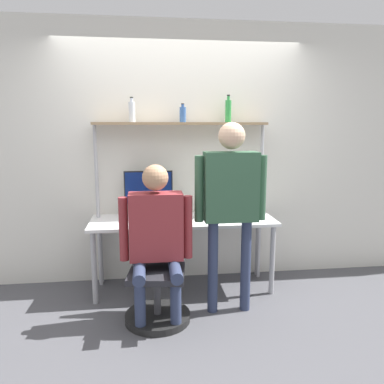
{
  "coord_description": "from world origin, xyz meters",
  "views": [
    {
      "loc": [
        -0.36,
        -3.29,
        1.65
      ],
      "look_at": [
        0.04,
        -0.11,
        1.08
      ],
      "focal_mm": 35.0,
      "sensor_mm": 36.0,
      "label": 1
    }
  ],
  "objects_px": {
    "office_chair": "(158,288)",
    "bottle_clear": "(132,112)",
    "monitor": "(149,190)",
    "laptop": "(150,216)",
    "person_seated": "(156,232)",
    "cell_phone": "(183,223)",
    "bottle_green": "(228,111)",
    "person_standing": "(231,193)",
    "bottle_blue": "(183,114)"
  },
  "relations": [
    {
      "from": "cell_phone",
      "to": "person_seated",
      "type": "relative_size",
      "value": 0.11
    },
    {
      "from": "person_seated",
      "to": "bottle_green",
      "type": "distance_m",
      "value": 1.5
    },
    {
      "from": "cell_phone",
      "to": "bottle_green",
      "type": "xyz_separation_m",
      "value": [
        0.5,
        0.36,
        1.07
      ]
    },
    {
      "from": "monitor",
      "to": "cell_phone",
      "type": "xyz_separation_m",
      "value": [
        0.32,
        -0.33,
        -0.27
      ]
    },
    {
      "from": "person_standing",
      "to": "bottle_green",
      "type": "relative_size",
      "value": 6.14
    },
    {
      "from": "bottle_blue",
      "to": "bottle_clear",
      "type": "bearing_deg",
      "value": -180.0
    },
    {
      "from": "person_seated",
      "to": "bottle_blue",
      "type": "bearing_deg",
      "value": 69.46
    },
    {
      "from": "laptop",
      "to": "person_standing",
      "type": "bearing_deg",
      "value": -31.8
    },
    {
      "from": "bottle_clear",
      "to": "bottle_green",
      "type": "distance_m",
      "value": 0.97
    },
    {
      "from": "monitor",
      "to": "bottle_clear",
      "type": "relative_size",
      "value": 2.01
    },
    {
      "from": "bottle_clear",
      "to": "bottle_green",
      "type": "bearing_deg",
      "value": 0.0
    },
    {
      "from": "bottle_green",
      "to": "cell_phone",
      "type": "bearing_deg",
      "value": -144.26
    },
    {
      "from": "bottle_blue",
      "to": "office_chair",
      "type": "bearing_deg",
      "value": -111.29
    },
    {
      "from": "laptop",
      "to": "cell_phone",
      "type": "bearing_deg",
      "value": -13.45
    },
    {
      "from": "person_seated",
      "to": "person_standing",
      "type": "height_order",
      "value": "person_standing"
    },
    {
      "from": "monitor",
      "to": "bottle_clear",
      "type": "height_order",
      "value": "bottle_clear"
    },
    {
      "from": "monitor",
      "to": "bottle_green",
      "type": "bearing_deg",
      "value": 2.02
    },
    {
      "from": "monitor",
      "to": "office_chair",
      "type": "distance_m",
      "value": 1.04
    },
    {
      "from": "laptop",
      "to": "person_seated",
      "type": "relative_size",
      "value": 0.27
    },
    {
      "from": "laptop",
      "to": "bottle_green",
      "type": "xyz_separation_m",
      "value": [
        0.81,
        0.28,
        1.01
      ]
    },
    {
      "from": "bottle_blue",
      "to": "bottle_green",
      "type": "relative_size",
      "value": 0.68
    },
    {
      "from": "office_chair",
      "to": "bottle_blue",
      "type": "xyz_separation_m",
      "value": [
        0.3,
        0.77,
        1.49
      ]
    },
    {
      "from": "monitor",
      "to": "laptop",
      "type": "bearing_deg",
      "value": -87.37
    },
    {
      "from": "person_standing",
      "to": "bottle_clear",
      "type": "bearing_deg",
      "value": 139.96
    },
    {
      "from": "person_standing",
      "to": "bottle_clear",
      "type": "xyz_separation_m",
      "value": [
        -0.84,
        0.71,
        0.71
      ]
    },
    {
      "from": "person_standing",
      "to": "bottle_blue",
      "type": "relative_size",
      "value": 9.08
    },
    {
      "from": "person_standing",
      "to": "bottle_green",
      "type": "height_order",
      "value": "bottle_green"
    },
    {
      "from": "cell_phone",
      "to": "bottle_blue",
      "type": "distance_m",
      "value": 1.09
    },
    {
      "from": "cell_phone",
      "to": "office_chair",
      "type": "relative_size",
      "value": 0.17
    },
    {
      "from": "bottle_clear",
      "to": "person_standing",
      "type": "bearing_deg",
      "value": -40.04
    },
    {
      "from": "bottle_clear",
      "to": "monitor",
      "type": "bearing_deg",
      "value": -11.18
    },
    {
      "from": "monitor",
      "to": "bottle_clear",
      "type": "bearing_deg",
      "value": 168.82
    },
    {
      "from": "monitor",
      "to": "bottle_blue",
      "type": "xyz_separation_m",
      "value": [
        0.36,
        0.03,
        0.76
      ]
    },
    {
      "from": "person_seated",
      "to": "bottle_blue",
      "type": "relative_size",
      "value": 7.25
    },
    {
      "from": "monitor",
      "to": "person_standing",
      "type": "relative_size",
      "value": 0.29
    },
    {
      "from": "cell_phone",
      "to": "bottle_clear",
      "type": "height_order",
      "value": "bottle_clear"
    },
    {
      "from": "cell_phone",
      "to": "office_chair",
      "type": "distance_m",
      "value": 0.67
    },
    {
      "from": "person_standing",
      "to": "bottle_blue",
      "type": "bearing_deg",
      "value": 115.67
    },
    {
      "from": "person_seated",
      "to": "bottle_clear",
      "type": "height_order",
      "value": "bottle_clear"
    },
    {
      "from": "laptop",
      "to": "bottle_blue",
      "type": "bearing_deg",
      "value": 39.51
    },
    {
      "from": "person_seated",
      "to": "bottle_green",
      "type": "bearing_deg",
      "value": 46.59
    },
    {
      "from": "monitor",
      "to": "bottle_green",
      "type": "distance_m",
      "value": 1.14
    },
    {
      "from": "monitor",
      "to": "cell_phone",
      "type": "distance_m",
      "value": 0.53
    },
    {
      "from": "office_chair",
      "to": "bottle_clear",
      "type": "relative_size",
      "value": 3.72
    },
    {
      "from": "bottle_clear",
      "to": "bottle_green",
      "type": "height_order",
      "value": "bottle_green"
    },
    {
      "from": "laptop",
      "to": "bottle_clear",
      "type": "relative_size",
      "value": 1.47
    },
    {
      "from": "person_seated",
      "to": "person_standing",
      "type": "xyz_separation_m",
      "value": [
        0.64,
        0.1,
        0.29
      ]
    },
    {
      "from": "monitor",
      "to": "office_chair",
      "type": "xyz_separation_m",
      "value": [
        0.06,
        -0.74,
        -0.73
      ]
    },
    {
      "from": "monitor",
      "to": "bottle_green",
      "type": "height_order",
      "value": "bottle_green"
    },
    {
      "from": "laptop",
      "to": "cell_phone",
      "type": "xyz_separation_m",
      "value": [
        0.31,
        -0.07,
        -0.06
      ]
    }
  ]
}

